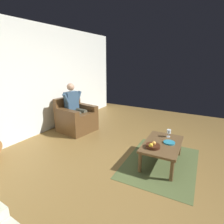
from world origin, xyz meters
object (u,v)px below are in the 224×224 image
object	(u,v)px
coffee_table	(162,146)
wine_glass_near	(169,132)
decorative_dish	(169,142)
armchair	(76,119)
person_seated	(75,106)
fruit_bowl	(153,146)

from	to	relation	value
coffee_table	wine_glass_near	bearing A→B (deg)	174.37
decorative_dish	armchair	bearing A→B (deg)	-99.73
decorative_dish	person_seated	bearing A→B (deg)	-99.72
armchair	person_seated	xyz separation A→B (m)	(-0.00, -0.02, 0.35)
person_seated	wine_glass_near	size ratio (longest dim) A/B	8.51
wine_glass_near	coffee_table	bearing A→B (deg)	-5.63
wine_glass_near	decorative_dish	distance (m)	0.29
armchair	coffee_table	distance (m)	2.44
person_seated	fruit_bowl	size ratio (longest dim) A/B	5.27
wine_glass_near	decorative_dish	xyz separation A→B (m)	(0.27, 0.07, -0.09)
wine_glass_near	fruit_bowl	size ratio (longest dim) A/B	0.62
armchair	wine_glass_near	world-z (taller)	armchair
coffee_table	decorative_dish	xyz separation A→B (m)	(-0.05, 0.11, 0.07)
fruit_bowl	person_seated	bearing A→B (deg)	-107.73
person_seated	wine_glass_near	xyz separation A→B (m)	(0.16, 2.44, -0.17)
armchair	person_seated	distance (m)	0.35
person_seated	decorative_dish	xyz separation A→B (m)	(0.43, 2.52, -0.26)
coffee_table	decorative_dish	world-z (taller)	decorative_dish
coffee_table	fruit_bowl	world-z (taller)	fruit_bowl
person_seated	wine_glass_near	world-z (taller)	person_seated
fruit_bowl	coffee_table	bearing A→B (deg)	158.63
person_seated	armchair	bearing A→B (deg)	90.00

